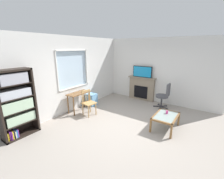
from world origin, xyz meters
name	(u,v)px	position (x,y,z in m)	size (l,w,h in m)	color
ground	(127,126)	(0.00, 0.00, -0.01)	(6.34, 5.81, 0.02)	#9E9389
wall_back_with_window	(72,75)	(0.00, 2.40, 1.36)	(5.34, 0.15, 2.77)	silver
wall_right	(159,71)	(2.73, 0.00, 1.38)	(0.12, 5.01, 2.77)	silver
bookshelf	(16,102)	(-2.15, 2.16, 0.98)	(0.90, 0.38, 1.84)	black
desk_under_window	(79,96)	(-0.04, 2.05, 0.60)	(0.91, 0.41, 0.73)	brown
wooden_chair	(88,102)	(-0.07, 1.54, 0.46)	(0.47, 0.45, 0.90)	tan
plastic_drawer_unit	(91,99)	(0.69, 2.10, 0.25)	(0.35, 0.40, 0.50)	#72ADDB
fireplace	(142,88)	(2.57, 0.68, 0.53)	(0.26, 1.28, 1.06)	gray
tv	(142,72)	(2.55, 0.68, 1.31)	(0.06, 0.89, 0.50)	black
office_chair	(164,95)	(2.12, -0.49, 0.55)	(0.57, 0.58, 1.00)	#4C4C51
coffee_table	(166,117)	(0.50, -1.03, 0.37)	(0.94, 0.62, 0.43)	#8C9E99
sippy_cup	(167,112)	(0.64, -1.01, 0.47)	(0.07, 0.07, 0.09)	#DB3D84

